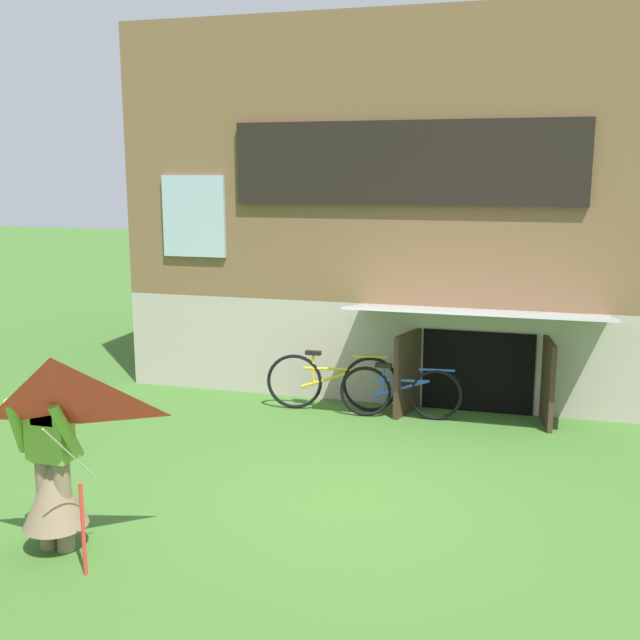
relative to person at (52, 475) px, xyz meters
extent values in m
plane|color=#3D6B28|center=(2.06, 1.62, -0.64)|extent=(60.00, 60.00, 0.00)
cube|color=#ADA393|center=(2.06, 7.15, 0.03)|extent=(7.78, 5.07, 1.34)
cube|color=brown|center=(2.06, 7.15, 2.53)|extent=(7.78, 5.07, 3.66)
cube|color=black|center=(2.06, 4.58, 2.50)|extent=(4.41, 0.08, 1.03)
cube|color=#9EB7C6|center=(2.06, 4.60, 2.50)|extent=(4.25, 0.04, 0.91)
cube|color=#9EB7C6|center=(-0.82, 4.59, 1.80)|extent=(0.90, 0.06, 1.10)
cube|color=black|center=(3.05, 4.61, -0.11)|extent=(1.40, 0.03, 1.05)
cube|color=#3D2B1E|center=(2.20, 4.32, -0.11)|extent=(0.26, 0.69, 1.05)
cube|color=#3D2B1E|center=(3.90, 4.32, -0.11)|extent=(0.16, 0.70, 1.05)
cube|color=#B2B2B7|center=(3.05, 4.07, 0.75)|extent=(3.06, 1.09, 0.18)
cylinder|color=#7F6B51|center=(-0.08, 0.00, -0.25)|extent=(0.14, 0.14, 0.77)
cylinder|color=#7F6B51|center=(0.08, 0.00, -0.25)|extent=(0.14, 0.14, 0.77)
cone|color=#7F6B51|center=(0.00, 0.00, -0.14)|extent=(0.52, 0.52, 0.58)
cube|color=#72AD38|center=(0.00, 0.00, 0.40)|extent=(0.34, 0.20, 0.55)
cylinder|color=#72AD38|center=(-0.22, -0.10, 0.43)|extent=(0.16, 0.31, 0.51)
cylinder|color=#72AD38|center=(0.22, -0.10, 0.43)|extent=(0.16, 0.31, 0.51)
cube|color=maroon|center=(0.00, -0.06, 0.63)|extent=(0.20, 0.08, 0.36)
sphere|color=#D8AD8E|center=(0.00, 0.00, 0.78)|extent=(0.21, 0.21, 0.21)
pyramid|color=red|center=(0.45, -0.55, 0.68)|extent=(1.19, 0.99, 0.71)
cylinder|color=beige|center=(0.35, -0.25, 0.31)|extent=(0.01, 0.62, 0.62)
cylinder|color=red|center=(0.45, -0.30, -0.27)|extent=(0.03, 0.03, 0.75)
torus|color=black|center=(2.58, 4.12, -0.32)|extent=(0.65, 0.11, 0.65)
torus|color=black|center=(1.71, 4.03, -0.32)|extent=(0.65, 0.11, 0.65)
cylinder|color=#284CB2|center=(2.15, 4.07, -0.15)|extent=(0.66, 0.10, 0.04)
cylinder|color=#284CB2|center=(2.15, 4.07, -0.25)|extent=(0.72, 0.11, 0.26)
cylinder|color=#284CB2|center=(1.93, 4.05, -0.15)|extent=(0.04, 0.04, 0.36)
cube|color=black|center=(1.93, 4.05, 0.03)|extent=(0.20, 0.08, 0.05)
cylinder|color=#284CB2|center=(2.58, 4.12, 0.00)|extent=(0.44, 0.07, 0.03)
torus|color=black|center=(1.73, 4.23, -0.28)|extent=(0.72, 0.14, 0.72)
torus|color=black|center=(0.75, 4.10, -0.28)|extent=(0.72, 0.14, 0.72)
cylinder|color=gold|center=(1.24, 4.17, -0.09)|extent=(0.74, 0.14, 0.04)
cylinder|color=gold|center=(1.24, 4.17, -0.21)|extent=(0.81, 0.15, 0.29)
cylinder|color=gold|center=(1.00, 4.13, -0.09)|extent=(0.04, 0.04, 0.41)
cube|color=black|center=(1.00, 4.13, 0.11)|extent=(0.20, 0.08, 0.05)
cylinder|color=gold|center=(1.73, 4.23, 0.08)|extent=(0.44, 0.09, 0.03)
camera|label=1|loc=(3.60, -4.94, 2.40)|focal=42.53mm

